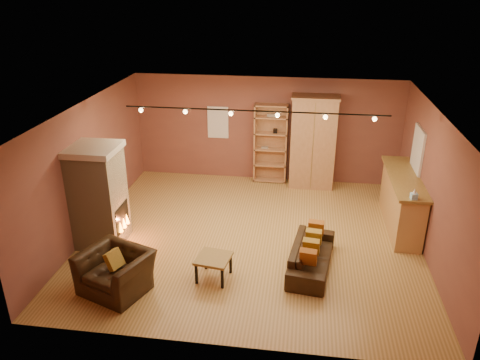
# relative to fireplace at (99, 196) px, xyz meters

# --- Properties ---
(floor) EXTENTS (7.00, 7.00, 0.00)m
(floor) POSITION_rel_fireplace_xyz_m (3.04, 0.60, -1.06)
(floor) COLOR olive
(floor) RESTS_ON ground
(ceiling) EXTENTS (7.00, 7.00, 0.00)m
(ceiling) POSITION_rel_fireplace_xyz_m (3.04, 0.60, 1.74)
(ceiling) COLOR brown
(ceiling) RESTS_ON back_wall
(back_wall) EXTENTS (7.00, 0.02, 2.80)m
(back_wall) POSITION_rel_fireplace_xyz_m (3.04, 3.85, 0.34)
(back_wall) COLOR brown
(back_wall) RESTS_ON floor
(left_wall) EXTENTS (0.02, 6.50, 2.80)m
(left_wall) POSITION_rel_fireplace_xyz_m (-0.46, 0.60, 0.34)
(left_wall) COLOR brown
(left_wall) RESTS_ON floor
(right_wall) EXTENTS (0.02, 6.50, 2.80)m
(right_wall) POSITION_rel_fireplace_xyz_m (6.54, 0.60, 0.34)
(right_wall) COLOR brown
(right_wall) RESTS_ON floor
(fireplace) EXTENTS (1.01, 0.98, 2.12)m
(fireplace) POSITION_rel_fireplace_xyz_m (0.00, 0.00, 0.00)
(fireplace) COLOR tan
(fireplace) RESTS_ON floor
(back_window) EXTENTS (0.56, 0.04, 0.86)m
(back_window) POSITION_rel_fireplace_xyz_m (1.74, 3.83, 0.49)
(back_window) COLOR white
(back_window) RESTS_ON back_wall
(bookcase) EXTENTS (0.87, 0.34, 2.13)m
(bookcase) POSITION_rel_fireplace_xyz_m (3.17, 3.74, 0.02)
(bookcase) COLOR tan
(bookcase) RESTS_ON floor
(armoire) EXTENTS (1.19, 0.68, 2.43)m
(armoire) POSITION_rel_fireplace_xyz_m (4.28, 3.54, 0.16)
(armoire) COLOR tan
(armoire) RESTS_ON floor
(bar_counter) EXTENTS (0.66, 2.49, 1.19)m
(bar_counter) POSITION_rel_fireplace_xyz_m (6.24, 1.58, -0.46)
(bar_counter) COLOR tan
(bar_counter) RESTS_ON floor
(tissue_box) EXTENTS (0.14, 0.14, 0.22)m
(tissue_box) POSITION_rel_fireplace_xyz_m (6.19, 0.45, 0.22)
(tissue_box) COLOR #93C8EC
(tissue_box) RESTS_ON bar_counter
(right_window) EXTENTS (0.05, 0.90, 1.00)m
(right_window) POSITION_rel_fireplace_xyz_m (6.51, 2.00, 0.59)
(right_window) COLOR white
(right_window) RESTS_ON right_wall
(loveseat) EXTENTS (0.76, 1.85, 0.76)m
(loveseat) POSITION_rel_fireplace_xyz_m (4.30, -0.37, -0.69)
(loveseat) COLOR black
(loveseat) RESTS_ON floor
(armchair) EXTENTS (1.33, 1.10, 0.99)m
(armchair) POSITION_rel_fireplace_xyz_m (0.89, -1.54, -0.56)
(armchair) COLOR black
(armchair) RESTS_ON floor
(coffee_table) EXTENTS (0.67, 0.67, 0.45)m
(coffee_table) POSITION_rel_fireplace_xyz_m (2.53, -0.96, -0.68)
(coffee_table) COLOR olive
(coffee_table) RESTS_ON floor
(track_rail) EXTENTS (5.20, 0.09, 0.13)m
(track_rail) POSITION_rel_fireplace_xyz_m (3.04, 0.80, 1.63)
(track_rail) COLOR black
(track_rail) RESTS_ON ceiling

